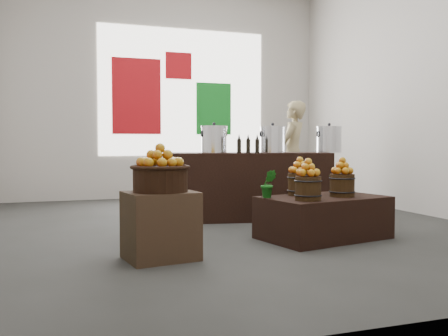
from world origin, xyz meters
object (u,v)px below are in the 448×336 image
object	(u,v)px
wicker_basket	(160,179)
display_table	(323,217)
crate	(161,226)
stock_pot_right	(329,140)
stock_pot_left	(214,140)
shopper	(293,153)
counter	(247,186)
stock_pot_center	(273,140)

from	to	relation	value
wicker_basket	display_table	bearing A→B (deg)	11.48
crate	stock_pot_right	size ratio (longest dim) A/B	1.78
display_table	stock_pot_left	xyz separation A→B (m)	(-0.73, 1.64, 0.85)
display_table	shopper	size ratio (longest dim) A/B	0.76
wicker_basket	stock_pot_right	bearing A→B (deg)	32.16
counter	stock_pot_center	xyz separation A→B (m)	(0.35, -0.07, 0.63)
counter	display_table	bearing A→B (deg)	-69.03
wicker_basket	stock_pot_right	distance (m)	3.25
wicker_basket	display_table	xyz separation A→B (m)	(1.88, 0.38, -0.49)
stock_pot_center	stock_pot_left	bearing A→B (deg)	169.35
stock_pot_right	counter	bearing A→B (deg)	169.35
stock_pot_left	stock_pot_right	distance (m)	1.61
counter	stock_pot_left	xyz separation A→B (m)	(-0.45, 0.08, 0.63)
display_table	stock_pot_right	xyz separation A→B (m)	(0.86, 1.34, 0.85)
wicker_basket	shopper	world-z (taller)	shopper
counter	stock_pot_left	size ratio (longest dim) A/B	6.47
stock_pot_center	shopper	world-z (taller)	shopper
display_table	stock_pot_right	bearing A→B (deg)	45.33
counter	crate	bearing A→B (deg)	-118.88
display_table	shopper	distance (m)	2.98
crate	shopper	size ratio (longest dim) A/B	0.35
wicker_basket	display_table	distance (m)	1.98
display_table	shopper	xyz separation A→B (m)	(1.00, 2.73, 0.64)
counter	shopper	size ratio (longest dim) A/B	1.28
wicker_basket	stock_pot_left	distance (m)	2.35
stock_pot_right	shopper	bearing A→B (deg)	84.06
stock_pot_center	shopper	distance (m)	1.57
stock_pot_left	shopper	size ratio (longest dim) A/B	0.20
wicker_basket	stock_pot_left	world-z (taller)	stock_pot_left
display_table	stock_pot_left	world-z (taller)	stock_pot_left
stock_pot_left	shopper	xyz separation A→B (m)	(1.73, 1.09, -0.21)
stock_pot_left	shopper	world-z (taller)	shopper
stock_pot_left	stock_pot_right	bearing A→B (deg)	-10.65
stock_pot_left	display_table	bearing A→B (deg)	-66.01
shopper	wicker_basket	bearing A→B (deg)	3.74
wicker_basket	crate	bearing A→B (deg)	0.00
crate	wicker_basket	distance (m)	0.42
display_table	stock_pot_left	size ratio (longest dim) A/B	3.87
counter	shopper	bearing A→B (deg)	53.14
counter	stock_pot_right	bearing A→B (deg)	0.00
crate	wicker_basket	bearing A→B (deg)	0.00
stock_pot_center	shopper	bearing A→B (deg)	52.95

